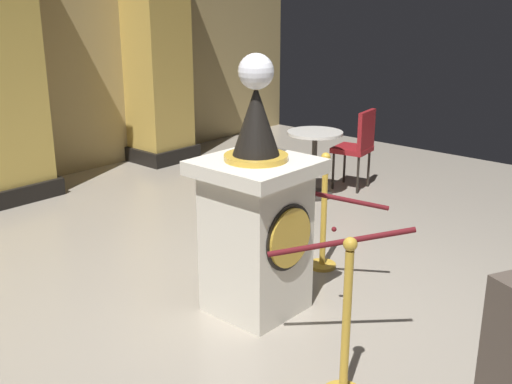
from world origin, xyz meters
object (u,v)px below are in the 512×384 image
Objects in this scene: stanchion_near at (345,344)px; cafe_table at (314,155)px; cafe_chair_red at (358,142)px; stanchion_far at (323,228)px; pedestal_clock at (257,217)px.

stanchion_near is 1.32× the size of cafe_table.
stanchion_near is 4.12m from cafe_chair_red.
stanchion_near is at bearing -148.16° from cafe_chair_red.
stanchion_near reaches higher than cafe_chair_red.
cafe_chair_red is at bearing 31.84° from stanchion_near.
stanchion_far is at bearing 39.70° from stanchion_near.
pedestal_clock reaches higher than cafe_table.
cafe_chair_red is (3.04, 1.08, -0.15)m from pedestal_clock.
stanchion_far is 1.06× the size of cafe_chair_red.
stanchion_far is at bearing 4.02° from pedestal_clock.
pedestal_clock reaches higher than stanchion_near.
cafe_table is 0.61m from cafe_chair_red.
stanchion_near is at bearing -113.02° from pedestal_clock.
stanchion_far reaches higher than cafe_chair_red.
cafe_table is at bearing 38.80° from stanchion_far.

